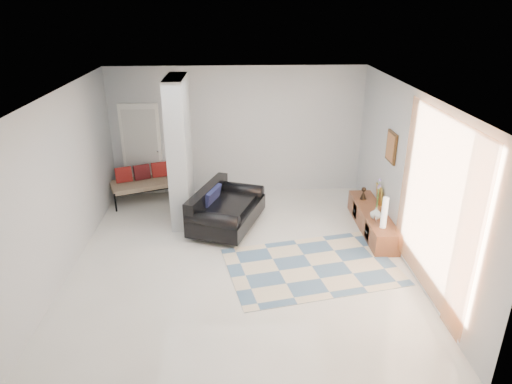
{
  "coord_description": "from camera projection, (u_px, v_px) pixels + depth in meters",
  "views": [
    {
      "loc": [
        -0.03,
        -6.7,
        4.07
      ],
      "look_at": [
        0.3,
        0.6,
        0.97
      ],
      "focal_mm": 32.0,
      "sensor_mm": 36.0,
      "label": 1
    }
  ],
  "objects": [
    {
      "name": "daybed",
      "position": [
        149.0,
        181.0,
        9.92
      ],
      "size": [
        1.82,
        1.28,
        0.77
      ],
      "rotation": [
        0.0,
        0.0,
        0.38
      ],
      "color": "black",
      "rests_on": "floor"
    },
    {
      "name": "area_rug",
      "position": [
        312.0,
        266.0,
        7.51
      ],
      "size": [
        3.02,
        2.32,
        0.01
      ],
      "primitive_type": "cube",
      "rotation": [
        0.0,
        0.0,
        0.21
      ],
      "color": "beige",
      "rests_on": "floor"
    },
    {
      "name": "cylinder_lamp",
      "position": [
        385.0,
        213.0,
        7.84
      ],
      "size": [
        0.1,
        0.1,
        0.56
      ],
      "primitive_type": "cylinder",
      "color": "silver",
      "rests_on": "media_console"
    },
    {
      "name": "media_console",
      "position": [
        372.0,
        220.0,
        8.63
      ],
      "size": [
        0.45,
        2.02,
        0.8
      ],
      "color": "brown",
      "rests_on": "floor"
    },
    {
      "name": "wall_right",
      "position": [
        410.0,
        179.0,
        7.32
      ],
      "size": [
        0.0,
        6.0,
        6.0
      ],
      "primitive_type": "plane",
      "rotation": [
        1.57,
        0.0,
        -1.57
      ],
      "color": "silver",
      "rests_on": "ground"
    },
    {
      "name": "ceiling",
      "position": [
        237.0,
        93.0,
        6.66
      ],
      "size": [
        6.0,
        6.0,
        0.0
      ],
      "primitive_type": "plane",
      "rotation": [
        3.14,
        0.0,
        0.0
      ],
      "color": "white",
      "rests_on": "wall_back"
    },
    {
      "name": "hallway_door",
      "position": [
        142.0,
        150.0,
        9.99
      ],
      "size": [
        0.85,
        0.06,
        2.04
      ],
      "primitive_type": "cube",
      "color": "white",
      "rests_on": "floor"
    },
    {
      "name": "vase",
      "position": [
        376.0,
        213.0,
        8.22
      ],
      "size": [
        0.23,
        0.23,
        0.22
      ],
      "primitive_type": "imported",
      "rotation": [
        0.0,
        0.0,
        0.1
      ],
      "color": "silver",
      "rests_on": "media_console"
    },
    {
      "name": "partition_column",
      "position": [
        180.0,
        152.0,
        8.63
      ],
      "size": [
        0.35,
        1.2,
        2.8
      ],
      "primitive_type": "cube",
      "color": "#A5AAAC",
      "rests_on": "floor"
    },
    {
      "name": "wall_art",
      "position": [
        391.0,
        147.0,
        8.07
      ],
      "size": [
        0.04,
        0.45,
        0.55
      ],
      "primitive_type": "cube",
      "color": "#3B2510",
      "rests_on": "wall_right"
    },
    {
      "name": "wall_front",
      "position": [
        242.0,
        296.0,
        4.45
      ],
      "size": [
        6.0,
        0.0,
        6.0
      ],
      "primitive_type": "plane",
      "rotation": [
        -1.57,
        0.0,
        0.0
      ],
      "color": "silver",
      "rests_on": "ground"
    },
    {
      "name": "wall_back",
      "position": [
        237.0,
        131.0,
        9.97
      ],
      "size": [
        6.0,
        0.0,
        6.0
      ],
      "primitive_type": "plane",
      "rotation": [
        1.57,
        0.0,
        0.0
      ],
      "color": "silver",
      "rests_on": "ground"
    },
    {
      "name": "floor",
      "position": [
        240.0,
        258.0,
        7.76
      ],
      "size": [
        6.0,
        6.0,
        0.0
      ],
      "primitive_type": "plane",
      "color": "beige",
      "rests_on": "ground"
    },
    {
      "name": "curtain",
      "position": [
        434.0,
        206.0,
        6.24
      ],
      "size": [
        0.0,
        2.55,
        2.55
      ],
      "primitive_type": "plane",
      "rotation": [
        1.57,
        0.0,
        1.57
      ],
      "color": "#F88B41",
      "rests_on": "wall_right"
    },
    {
      "name": "loveseat",
      "position": [
        224.0,
        210.0,
        8.73
      ],
      "size": [
        1.54,
        1.96,
        0.76
      ],
      "rotation": [
        0.0,
        0.0,
        -0.35
      ],
      "color": "silver",
      "rests_on": "floor"
    },
    {
      "name": "wall_left",
      "position": [
        62.0,
        185.0,
        7.09
      ],
      "size": [
        0.0,
        6.0,
        6.0
      ],
      "primitive_type": "plane",
      "rotation": [
        1.57,
        0.0,
        1.57
      ],
      "color": "silver",
      "rests_on": "ground"
    },
    {
      "name": "bronze_figurine",
      "position": [
        363.0,
        193.0,
        9.02
      ],
      "size": [
        0.14,
        0.14,
        0.25
      ],
      "primitive_type": null,
      "rotation": [
        0.0,
        0.0,
        0.1
      ],
      "color": "black",
      "rests_on": "media_console"
    }
  ]
}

